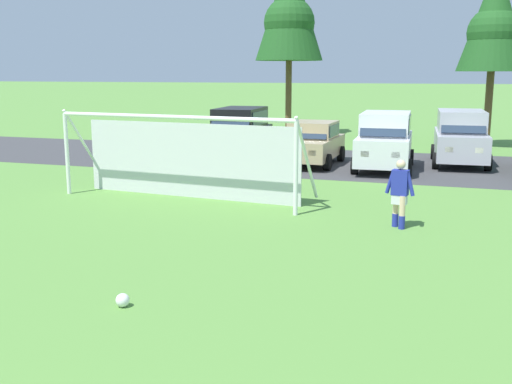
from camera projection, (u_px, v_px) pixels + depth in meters
ground_plane at (302, 207)px, 16.80m from camera, size 400.00×400.00×0.00m
parking_lot_strip at (354, 163)px, 24.80m from camera, size 52.00×8.40×0.01m
soccer_ball at (123, 300)px, 9.59m from camera, size 0.22×0.22×0.22m
soccer_goal at (186, 155)px, 17.67m from camera, size 7.55×2.52×2.57m
player_striker_near at (400, 194)px, 14.36m from camera, size 0.72×0.34×1.64m
parked_car_slot_far_left at (240, 132)px, 26.18m from camera, size 2.38×4.72×2.16m
parked_car_slot_left at (313, 143)px, 24.33m from camera, size 2.08×4.22×1.72m
parked_car_slot_center_left at (385, 140)px, 23.11m from camera, size 2.32×4.69×2.16m
parked_car_slot_center at (460, 137)px, 24.33m from camera, size 2.36×4.71×2.16m
tree_left_edge at (289, 10)px, 34.77m from camera, size 3.91×3.91×10.41m
tree_mid_left at (495, 20)px, 29.09m from camera, size 3.33×3.33×8.89m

